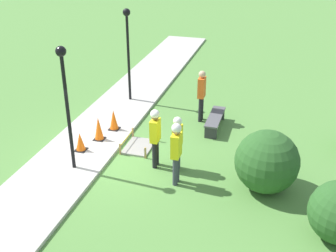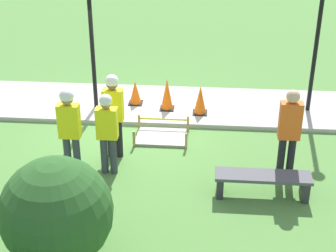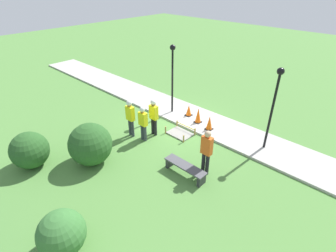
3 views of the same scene
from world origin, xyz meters
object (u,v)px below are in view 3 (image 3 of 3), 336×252
Objects in this scene: traffic_cone_near_patch at (209,123)px; worker_trainee at (154,114)px; traffic_cone_far_patch at (198,115)px; worker_assistant at (130,115)px; bystander_in_orange_shirt at (206,150)px; lamppost_near at (172,69)px; worker_supervisor at (143,121)px; park_bench at (185,168)px; traffic_cone_sidewalk_edge at (189,110)px; lamppost_far at (275,97)px.

worker_trainee is at bearing 49.90° from traffic_cone_near_patch.
worker_assistant is (1.57, 2.99, 0.61)m from traffic_cone_far_patch.
lamppost_near is at bearing -33.39° from bystander_in_orange_shirt.
lamppost_near reaches higher than traffic_cone_near_patch.
lamppost_near is (0.86, -2.83, 1.48)m from worker_supervisor.
worker_supervisor is 3.38m from bystander_in_orange_shirt.
park_bench is 3.04m from worker_supervisor.
traffic_cone_near_patch is at bearing -122.54° from worker_supervisor.
worker_trainee is at bearing 88.16° from traffic_cone_sidewalk_edge.
traffic_cone_far_patch is 3.94m from lamppost_far.
worker_trainee is 3.43m from bystander_in_orange_shirt.
traffic_cone_sidewalk_edge is 4.62m from park_bench.
worker_assistant is at bearing 49.58° from worker_trainee.
traffic_cone_far_patch is at bearing -107.41° from worker_supervisor.
worker_supervisor is at bearing -10.97° from park_bench.
traffic_cone_sidewalk_edge is 3.40m from worker_assistant.
traffic_cone_near_patch is at bearing -69.32° from park_bench.
worker_trainee is at bearing -10.27° from bystander_in_orange_shirt.
worker_supervisor is (0.08, 3.09, 0.59)m from traffic_cone_sidewalk_edge.
traffic_cone_far_patch reaches higher than traffic_cone_near_patch.
worker_assistant reaches higher than worker_supervisor.
park_bench is 1.07m from bystander_in_orange_shirt.
worker_assistant is at bearing -6.57° from park_bench.
bystander_in_orange_shirt reaches higher than worker_assistant.
worker_assistant is 0.51× the size of lamppost_near.
park_bench is 0.48× the size of lamppost_near.
worker_assistant reaches higher than worker_trainee.
traffic_cone_sidewalk_edge reaches higher than park_bench.
lamppost_far reaches higher than traffic_cone_near_patch.
bystander_in_orange_shirt is 0.52× the size of lamppost_near.
park_bench is (-2.03, 3.40, -0.16)m from traffic_cone_far_patch.
lamppost_near reaches higher than worker_supervisor.
lamppost_near is at bearing -41.99° from park_bench.
lamppost_far reaches higher than traffic_cone_sidewalk_edge.
park_bench is 0.95× the size of worker_assistant.
worker_assistant is at bearing 2.65° from bystander_in_orange_shirt.
traffic_cone_near_patch is 0.38× the size of worker_assistant.
park_bench is at bearing 120.76° from traffic_cone_far_patch.
traffic_cone_near_patch is 3.74m from worker_assistant.
traffic_cone_far_patch is 2.44m from worker_trainee.
worker_assistant is 0.52× the size of lamppost_far.
worker_supervisor is at bearing 35.50° from lamppost_far.
worker_assistant is at bearing 32.88° from lamppost_far.
lamppost_far is at bearing -177.39° from lamppost_near.
worker_supervisor is at bearing 57.46° from traffic_cone_near_patch.
traffic_cone_far_patch is 0.46× the size of worker_supervisor.
worker_trainee is (1.69, 2.01, 0.63)m from traffic_cone_near_patch.
park_bench is at bearing 127.78° from traffic_cone_sidewalk_edge.
worker_trainee is at bearing 111.56° from lamppost_near.
traffic_cone_far_patch is at bearing 162.72° from traffic_cone_sidewalk_edge.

